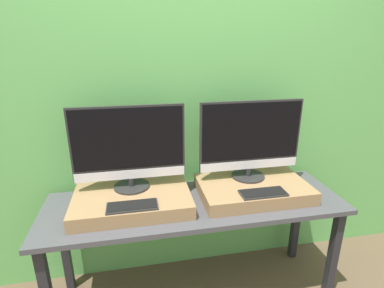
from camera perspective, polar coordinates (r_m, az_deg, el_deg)
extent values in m
cube|color=#66B75B|center=(1.99, -1.40, 9.09)|extent=(8.00, 0.04, 2.60)
cube|color=#47474C|center=(1.87, 0.66, -11.29)|extent=(1.81, 0.57, 0.03)
cube|color=#232328|center=(2.22, 25.20, -18.97)|extent=(0.05, 0.05, 0.69)
cube|color=#232328|center=(2.28, -23.06, -17.53)|extent=(0.05, 0.05, 0.69)
cube|color=#232328|center=(2.52, 19.23, -13.28)|extent=(0.05, 0.05, 0.69)
cube|color=#99754C|center=(1.82, -11.26, -10.52)|extent=(0.68, 0.43, 0.08)
cylinder|color=#282828|center=(1.88, -11.39, -7.86)|extent=(0.22, 0.22, 0.01)
cylinder|color=#282828|center=(1.87, -11.45, -7.03)|extent=(0.04, 0.04, 0.05)
cube|color=#282828|center=(1.78, -11.97, 0.15)|extent=(0.66, 0.02, 0.45)
cube|color=black|center=(1.75, -12.03, 0.93)|extent=(0.63, 0.00, 0.36)
cube|color=silver|center=(1.83, -11.56, -5.69)|extent=(0.65, 0.00, 0.06)
cube|color=#2D2D2D|center=(1.67, -11.31, -11.55)|extent=(0.27, 0.12, 0.01)
cube|color=black|center=(1.67, -11.33, -11.33)|extent=(0.26, 0.10, 0.00)
cube|color=#99754C|center=(1.95, 11.54, -8.37)|extent=(0.68, 0.43, 0.08)
cylinder|color=#282828|center=(2.01, 10.60, -5.98)|extent=(0.22, 0.22, 0.01)
cylinder|color=#282828|center=(2.00, 10.66, -5.18)|extent=(0.04, 0.04, 0.05)
cube|color=#282828|center=(1.91, 11.11, 1.58)|extent=(0.66, 0.02, 0.45)
cube|color=black|center=(1.89, 11.32, 2.32)|extent=(0.63, 0.00, 0.36)
cube|color=silver|center=(1.97, 10.90, -3.90)|extent=(0.65, 0.00, 0.06)
cube|color=#2D2D2D|center=(1.82, 13.39, -9.08)|extent=(0.27, 0.12, 0.01)
cube|color=black|center=(1.81, 13.41, -8.87)|extent=(0.26, 0.10, 0.00)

